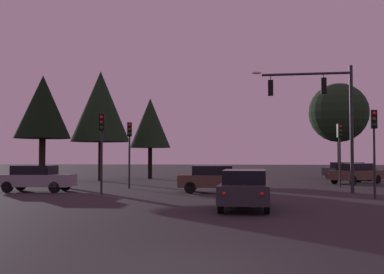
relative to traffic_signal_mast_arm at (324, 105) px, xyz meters
The scene contains 15 objects.
ground_plane 9.49m from the traffic_signal_mast_arm, 131.80° to the left, with size 168.00×168.00×0.00m, color #262326.
traffic_signal_mast_arm is the anchor object (origin of this frame).
traffic_light_corner_left 12.12m from the traffic_signal_mast_arm, 169.04° to the left, with size 0.35×0.38×4.22m.
traffic_light_corner_right 5.63m from the traffic_signal_mast_arm, 69.53° to the left, with size 0.35×0.38×4.20m.
traffic_light_median 12.48m from the traffic_signal_mast_arm, 168.38° to the right, with size 0.33×0.37×4.31m.
traffic_light_far_side 4.28m from the traffic_signal_mast_arm, 61.80° to the right, with size 0.31×0.35×4.30m.
car_nearside_lane 10.52m from the traffic_signal_mast_arm, 117.47° to the right, with size 1.97×4.60×1.52m.
car_crossing_left 7.44m from the traffic_signal_mast_arm, behind, with size 4.25×2.05×1.52m.
car_crossing_right 16.96m from the traffic_signal_mast_arm, behind, with size 4.26×1.98×1.52m.
car_far_lane 10.86m from the traffic_signal_mast_arm, 67.56° to the left, with size 4.57×4.37×1.52m.
car_parked_lot 16.49m from the traffic_signal_mast_arm, 73.31° to the left, with size 4.18×4.75×1.52m.
tree_behind_sign 20.50m from the traffic_signal_mast_arm, 161.55° to the left, with size 4.14×4.14×8.13m.
tree_left_far 19.79m from the traffic_signal_mast_arm, 146.20° to the left, with size 4.88×4.88×9.20m.
tree_center_horizon 19.99m from the traffic_signal_mast_arm, 130.63° to the left, with size 3.73×3.73×7.38m.
tree_right_cluster 21.43m from the traffic_signal_mast_arm, 76.68° to the left, with size 5.87×5.87×9.33m.
Camera 1 is at (0.91, -8.41, 2.04)m, focal length 43.71 mm.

